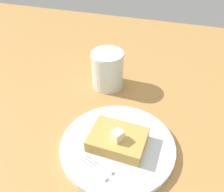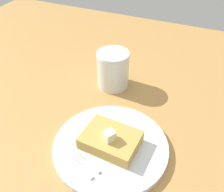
% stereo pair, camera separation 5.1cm
% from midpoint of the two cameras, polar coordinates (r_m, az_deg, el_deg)
% --- Properties ---
extents(table_surface, '(1.22, 1.22, 0.02)m').
position_cam_midpoint_polar(table_surface, '(0.51, -8.12, -9.16)').
color(table_surface, '#B78545').
rests_on(table_surface, ground).
extents(plate, '(0.21, 0.21, 0.01)m').
position_cam_midpoint_polar(plate, '(0.47, 2.89, -11.51)').
color(plate, white).
rests_on(plate, table_surface).
extents(toast_slice_center, '(0.08, 0.10, 0.02)m').
position_cam_midpoint_polar(toast_slice_center, '(0.45, 2.96, -10.12)').
color(toast_slice_center, gold).
rests_on(toast_slice_center, plate).
extents(butter_pat_primary, '(0.02, 0.02, 0.02)m').
position_cam_midpoint_polar(butter_pat_primary, '(0.43, 2.81, -9.21)').
color(butter_pat_primary, '#F5EDCA').
rests_on(butter_pat_primary, toast_slice_center).
extents(fork, '(0.08, 0.15, 0.00)m').
position_cam_midpoint_polar(fork, '(0.42, 0.86, -18.74)').
color(fork, silver).
rests_on(fork, plate).
extents(syrup_jar, '(0.08, 0.08, 0.09)m').
position_cam_midpoint_polar(syrup_jar, '(0.59, 2.70, 5.64)').
color(syrup_jar, '#3A140A').
rests_on(syrup_jar, table_surface).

